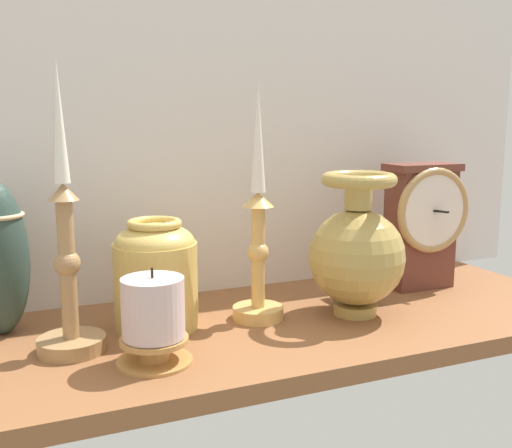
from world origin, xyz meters
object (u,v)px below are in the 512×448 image
Objects in this scene: pillar_candle_front at (154,320)px; candlestick_tall_center at (68,271)px; mantel_clock at (422,222)px; brass_vase_bulbous at (357,251)px; candlestick_tall_left at (258,242)px; brass_vase_jar at (156,272)px.

candlestick_tall_center is at bearing 139.18° from pillar_candle_front.
brass_vase_bulbous is at bearing -156.12° from mantel_clock.
mantel_clock is 0.63× the size of candlestick_tall_left.
mantel_clock is at bearing 7.54° from candlestick_tall_left.
brass_vase_bulbous is (-17.75, -7.86, -1.74)cm from mantel_clock.
candlestick_tall_left is 20.55cm from pillar_candle_front.
mantel_clock is 1.01× the size of brass_vase_bulbous.
brass_vase_jar is (-27.82, 5.93, -1.62)cm from brass_vase_bulbous.
candlestick_tall_left is 2.22× the size of brass_vase_jar.
candlestick_tall_center reaches higher than pillar_candle_front.
pillar_candle_front is at bearing -169.34° from brass_vase_bulbous.
candlestick_tall_left is 25.83cm from candlestick_tall_center.
mantel_clock is 1.39× the size of brass_vase_jar.
mantel_clock is 0.60× the size of candlestick_tall_center.
pillar_candle_front is (-3.19, -11.77, -2.50)cm from brass_vase_jar.
mantel_clock is at bearing 23.88° from brass_vase_bulbous.
brass_vase_bulbous is at bearing 10.66° from pillar_candle_front.
candlestick_tall_center is 3.06× the size of pillar_candle_front.
candlestick_tall_left is 0.95× the size of candlestick_tall_center.
mantel_clock reaches higher than pillar_candle_front.
pillar_candle_front is at bearing -164.31° from mantel_clock.
brass_vase_jar is (11.69, 4.43, -2.34)cm from candlestick_tall_center.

